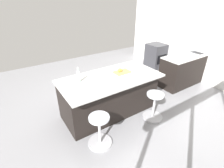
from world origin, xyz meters
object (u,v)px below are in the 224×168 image
(oven_range, at_px, (156,56))
(kitchen_island, at_px, (110,95))
(stool_middle, at_px, (100,131))
(apple_yellow, at_px, (120,70))
(water_bottle, at_px, (79,76))
(stool_by_window, at_px, (154,107))
(cutting_board, at_px, (122,72))

(oven_range, bearing_deg, kitchen_island, 25.34)
(stool_middle, relative_size, apple_yellow, 7.28)
(apple_yellow, bearing_deg, oven_range, -152.86)
(stool_middle, bearing_deg, water_bottle, -92.61)
(oven_range, distance_m, stool_by_window, 3.07)
(kitchen_island, distance_m, cutting_board, 0.58)
(stool_middle, xyz_separation_m, apple_yellow, (-0.98, -0.76, 0.67))
(oven_range, xyz_separation_m, kitchen_island, (2.91, 1.38, 0.02))
(stool_middle, distance_m, cutting_board, 1.41)
(kitchen_island, xyz_separation_m, apple_yellow, (-0.30, -0.04, 0.51))
(stool_by_window, bearing_deg, water_bottle, -32.73)
(apple_yellow, relative_size, water_bottle, 0.27)
(stool_middle, height_order, water_bottle, water_bottle)
(kitchen_island, height_order, stool_middle, kitchen_island)
(apple_yellow, bearing_deg, stool_by_window, 116.13)
(kitchen_island, xyz_separation_m, stool_middle, (0.67, 0.72, -0.17))
(kitchen_island, height_order, cutting_board, cutting_board)
(kitchen_island, distance_m, stool_by_window, 1.00)
(cutting_board, bearing_deg, water_bottle, -5.75)
(stool_middle, distance_m, apple_yellow, 1.41)
(cutting_board, bearing_deg, stool_middle, 35.90)
(water_bottle, bearing_deg, cutting_board, 174.25)
(stool_by_window, height_order, cutting_board, cutting_board)
(stool_by_window, height_order, stool_middle, same)
(stool_by_window, relative_size, water_bottle, 1.96)
(oven_range, xyz_separation_m, water_bottle, (3.55, 1.25, 0.59))
(oven_range, height_order, stool_middle, oven_range)
(stool_by_window, xyz_separation_m, apple_yellow, (0.37, -0.76, 0.67))
(oven_range, relative_size, stool_by_window, 1.41)
(stool_by_window, xyz_separation_m, stool_middle, (1.35, 0.00, 0.00))
(stool_middle, bearing_deg, oven_range, -149.70)
(oven_range, height_order, stool_by_window, oven_range)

